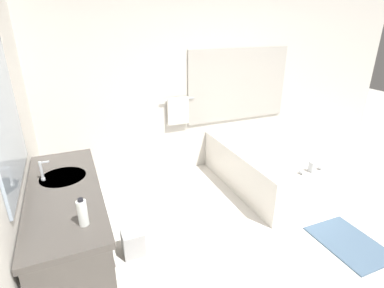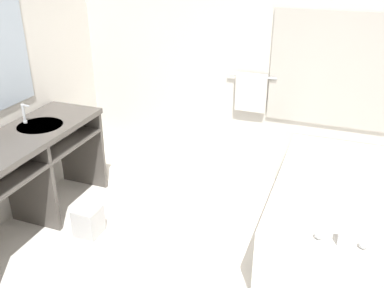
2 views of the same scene
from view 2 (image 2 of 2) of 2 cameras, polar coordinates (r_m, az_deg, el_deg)
name	(u,v)px [view 2 (image 2 of 2)]	position (r m, az deg, el deg)	size (l,w,h in m)	color
wall_back_with_blinds	(287,58)	(4.36, 12.61, 11.09)	(7.40, 0.13, 2.70)	silver
vanity_counter	(28,158)	(3.98, -21.03, -1.76)	(0.58, 1.64, 0.90)	#4C4742
sink_faucet	(24,114)	(4.11, -21.48, 3.76)	(0.09, 0.04, 0.18)	silver
bathtub	(341,212)	(3.86, 19.26, -8.51)	(1.10, 1.79, 0.70)	silver
waste_bin	(88,221)	(3.96, -13.66, -9.96)	(0.21, 0.21, 0.26)	#B2B2B2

